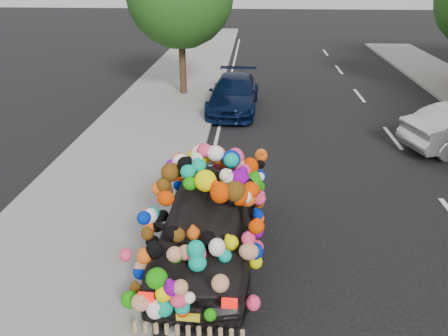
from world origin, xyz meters
name	(u,v)px	position (x,y,z in m)	size (l,w,h in m)	color
ground	(290,216)	(0.00, 0.00, 0.00)	(100.00, 100.00, 0.00)	black
sidewalk	(99,207)	(-4.30, 0.00, 0.06)	(4.00, 60.00, 0.12)	gray
kerb	(184,209)	(-2.35, 0.00, 0.07)	(0.15, 60.00, 0.13)	gray
plush_art_car	(208,204)	(-1.65, -1.51, 1.08)	(2.24, 4.56, 2.11)	black
navy_sedan	(234,94)	(-1.61, 7.65, 0.63)	(1.75, 4.31, 1.25)	black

